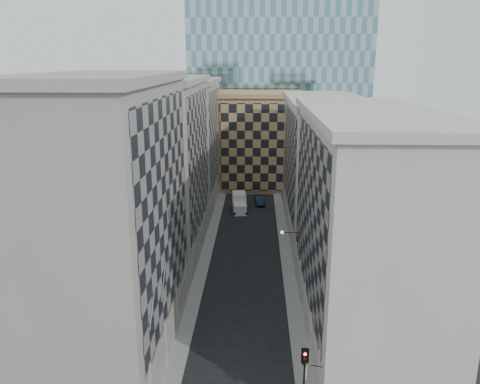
# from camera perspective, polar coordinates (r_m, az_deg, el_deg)

# --- Properties ---
(sidewalk_west) EXTENTS (1.50, 100.00, 0.15)m
(sidewalk_west) POSITION_cam_1_polar(r_m,az_deg,el_deg) (60.59, -4.33, -8.23)
(sidewalk_west) COLOR gray
(sidewalk_west) RESTS_ON ground
(sidewalk_east) EXTENTS (1.50, 100.00, 0.15)m
(sidewalk_east) POSITION_cam_1_polar(r_m,az_deg,el_deg) (60.36, 5.74, -8.36)
(sidewalk_east) COLOR gray
(sidewalk_east) RESTS_ON ground
(bldg_left_a) EXTENTS (10.80, 22.80, 23.70)m
(bldg_left_a) POSITION_cam_1_polar(r_m,az_deg,el_deg) (40.11, -15.73, -3.49)
(bldg_left_a) COLOR gray
(bldg_left_a) RESTS_ON ground
(bldg_left_b) EXTENTS (10.80, 22.80, 22.70)m
(bldg_left_b) POSITION_cam_1_polar(r_m,az_deg,el_deg) (60.75, -9.52, 2.85)
(bldg_left_b) COLOR gray
(bldg_left_b) RESTS_ON ground
(bldg_left_c) EXTENTS (10.80, 22.80, 21.70)m
(bldg_left_c) POSITION_cam_1_polar(r_m,az_deg,el_deg) (82.10, -6.49, 5.93)
(bldg_left_c) COLOR gray
(bldg_left_c) RESTS_ON ground
(bldg_right_a) EXTENTS (10.80, 26.80, 20.70)m
(bldg_right_a) POSITION_cam_1_polar(r_m,az_deg,el_deg) (43.55, 14.72, -3.98)
(bldg_right_a) COLOR #B9B3AA
(bldg_right_a) RESTS_ON ground
(bldg_right_b) EXTENTS (10.80, 28.80, 19.70)m
(bldg_right_b) POSITION_cam_1_polar(r_m,az_deg,el_deg) (69.29, 10.03, 3.16)
(bldg_right_b) COLOR #B9B3AA
(bldg_right_b) RESTS_ON ground
(tan_block) EXTENTS (16.80, 14.80, 18.80)m
(tan_block) POSITION_cam_1_polar(r_m,az_deg,el_deg) (94.14, 2.53, 6.41)
(tan_block) COLOR #9D7C53
(tan_block) RESTS_ON ground
(church_tower) EXTENTS (7.20, 7.20, 51.50)m
(church_tower) POSITION_cam_1_polar(r_m,az_deg,el_deg) (107.05, 1.48, 16.95)
(church_tower) COLOR #2A2521
(church_tower) RESTS_ON ground
(flagpoles_left) EXTENTS (0.10, 6.33, 2.33)m
(flagpoles_left) POSITION_cam_1_polar(r_m,az_deg,el_deg) (35.91, -9.94, -12.10)
(flagpoles_left) COLOR gray
(flagpoles_left) RESTS_ON ground
(bracket_lamp) EXTENTS (1.98, 0.36, 0.36)m
(bracket_lamp) POSITION_cam_1_polar(r_m,az_deg,el_deg) (52.45, 5.35, -4.92)
(bracket_lamp) COLOR black
(bracket_lamp) RESTS_ON ground
(traffic_light) EXTENTS (0.57, 0.50, 4.52)m
(traffic_light) POSITION_cam_1_polar(r_m,az_deg,el_deg) (36.36, 7.89, -20.16)
(traffic_light) COLOR black
(traffic_light) RESTS_ON sidewalk_east
(box_truck) EXTENTS (2.74, 5.59, 2.96)m
(box_truck) POSITION_cam_1_polar(r_m,az_deg,el_deg) (79.25, -0.07, -1.41)
(box_truck) COLOR white
(box_truck) RESTS_ON ground
(dark_car) EXTENTS (2.08, 4.53, 1.44)m
(dark_car) POSITION_cam_1_polar(r_m,az_deg,el_deg) (83.03, 2.40, -1.04)
(dark_car) COLOR #0E1A36
(dark_car) RESTS_ON ground
(shop_sign) EXTENTS (1.27, 0.80, 0.89)m
(shop_sign) POSITION_cam_1_polar(r_m,az_deg,el_deg) (35.06, 8.19, -20.81)
(shop_sign) COLOR black
(shop_sign) RESTS_ON ground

